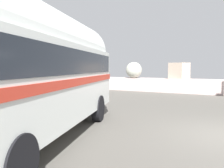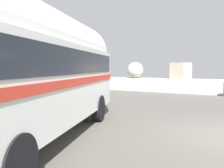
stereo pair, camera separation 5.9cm
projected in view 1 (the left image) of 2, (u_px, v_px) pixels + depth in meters
name	position (u px, v px, depth m)	size (l,w,h in m)	color
vintage_coach	(34.00, 66.00, 6.41)	(5.06, 8.89, 3.70)	black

